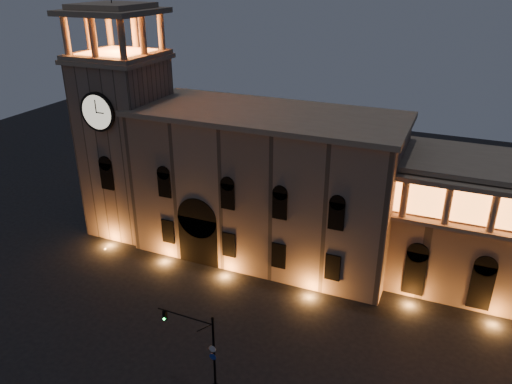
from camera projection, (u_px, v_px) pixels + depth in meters
ground at (191, 376)px, 42.86m from camera, size 160.00×160.00×0.00m
government_building at (265, 185)px, 58.41m from camera, size 30.80×12.80×17.60m
clock_tower at (127, 138)px, 62.63m from camera, size 9.80×9.80×32.40m
traffic_light at (204, 349)px, 40.36m from camera, size 5.36×0.57×7.34m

